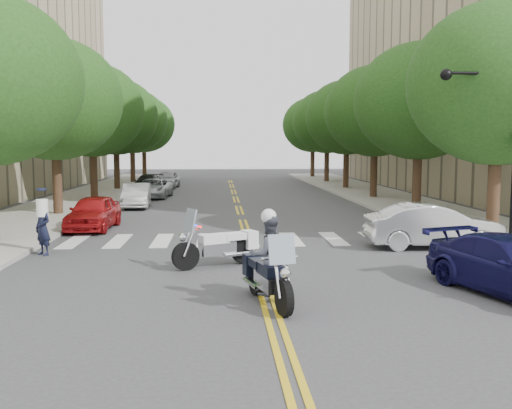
{
  "coord_description": "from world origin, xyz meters",
  "views": [
    {
      "loc": [
        -1.04,
        -13.81,
        3.39
      ],
      "look_at": [
        0.26,
        6.32,
        1.3
      ],
      "focal_mm": 40.0,
      "sensor_mm": 36.0,
      "label": 1
    }
  ],
  "objects": [
    {
      "name": "tree_r_3",
      "position": [
        8.8,
        30.0,
        5.55
      ],
      "size": [
        6.4,
        6.4,
        8.45
      ],
      "color": "#382316",
      "rests_on": "ground"
    },
    {
      "name": "sidewalk_left",
      "position": [
        -9.5,
        22.0,
        0.07
      ],
      "size": [
        5.0,
        60.0,
        0.15
      ],
      "primitive_type": "cube",
      "color": "#9E9991",
      "rests_on": "ground"
    },
    {
      "name": "motorcycle_parked",
      "position": [
        -0.95,
        2.08,
        0.59
      ],
      "size": [
        2.43,
        1.45,
        1.68
      ],
      "rotation": [
        0.0,
        0.0,
        2.04
      ],
      "color": "black",
      "rests_on": "ground"
    },
    {
      "name": "parked_car_c",
      "position": [
        -5.34,
        23.5,
        0.62
      ],
      "size": [
        2.4,
        4.61,
        1.24
      ],
      "primitive_type": "imported",
      "rotation": [
        0.0,
        0.0,
        -0.08
      ],
      "color": "#AAAEB1",
      "rests_on": "ground"
    },
    {
      "name": "sidewalk_right",
      "position": [
        9.5,
        22.0,
        0.07
      ],
      "size": [
        5.0,
        60.0,
        0.15
      ],
      "primitive_type": "cube",
      "color": "#9E9991",
      "rests_on": "ground"
    },
    {
      "name": "tree_l_1",
      "position": [
        -8.8,
        14.0,
        5.55
      ],
      "size": [
        6.4,
        6.4,
        8.45
      ],
      "color": "#382316",
      "rests_on": "ground"
    },
    {
      "name": "tree_l_2",
      "position": [
        -8.8,
        22.0,
        5.55
      ],
      "size": [
        6.4,
        6.4,
        8.45
      ],
      "color": "#382316",
      "rests_on": "ground"
    },
    {
      "name": "tree_r_2",
      "position": [
        8.8,
        22.0,
        5.55
      ],
      "size": [
        6.4,
        6.4,
        8.45
      ],
      "color": "#382316",
      "rests_on": "ground"
    },
    {
      "name": "motorcycle_police",
      "position": [
        -0.02,
        -1.83,
        0.91
      ],
      "size": [
        1.01,
        2.49,
        2.06
      ],
      "rotation": [
        0.0,
        0.0,
        3.39
      ],
      "color": "black",
      "rests_on": "ground"
    },
    {
      "name": "tree_r_4",
      "position": [
        8.8,
        38.0,
        5.55
      ],
      "size": [
        6.4,
        6.4,
        8.45
      ],
      "color": "#382316",
      "rests_on": "ground"
    },
    {
      "name": "parked_car_b",
      "position": [
        -5.6,
        17.71,
        0.66
      ],
      "size": [
        1.67,
        4.07,
        1.31
      ],
      "primitive_type": "imported",
      "rotation": [
        0.0,
        0.0,
        0.07
      ],
      "color": "silver",
      "rests_on": "ground"
    },
    {
      "name": "tree_l_3",
      "position": [
        -8.8,
        30.0,
        5.55
      ],
      "size": [
        6.4,
        6.4,
        8.45
      ],
      "color": "#382316",
      "rests_on": "ground"
    },
    {
      "name": "ground",
      "position": [
        0.0,
        0.0,
        0.0
      ],
      "size": [
        140.0,
        140.0,
        0.0
      ],
      "primitive_type": "plane",
      "color": "#38383A",
      "rests_on": "ground"
    },
    {
      "name": "tree_r_5",
      "position": [
        8.8,
        46.0,
        5.55
      ],
      "size": [
        6.4,
        6.4,
        8.45
      ],
      "color": "#382316",
      "rests_on": "ground"
    },
    {
      "name": "parked_car_d",
      "position": [
        -6.3,
        28.44,
        0.63
      ],
      "size": [
        2.17,
        4.48,
        1.26
      ],
      "primitive_type": "imported",
      "rotation": [
        0.0,
        0.0,
        -0.1
      ],
      "color": "black",
      "rests_on": "ground"
    },
    {
      "name": "officer_standing",
      "position": [
        -6.5,
        4.02,
        0.84
      ],
      "size": [
        0.73,
        0.7,
        1.68
      ],
      "primitive_type": "imported",
      "rotation": [
        0.0,
        0.0,
        -0.7
      ],
      "color": "black",
      "rests_on": "ground"
    },
    {
      "name": "tree_r_0",
      "position": [
        8.8,
        6.0,
        5.55
      ],
      "size": [
        6.4,
        6.4,
        8.45
      ],
      "color": "#382316",
      "rests_on": "ground"
    },
    {
      "name": "tree_l_5",
      "position": [
        -8.8,
        46.0,
        5.55
      ],
      "size": [
        6.4,
        6.4,
        8.45
      ],
      "color": "#382316",
      "rests_on": "ground"
    },
    {
      "name": "convertible",
      "position": [
        6.06,
        4.5,
        0.74
      ],
      "size": [
        4.55,
        1.79,
        1.47
      ],
      "primitive_type": "imported",
      "rotation": [
        0.0,
        0.0,
        1.52
      ],
      "color": "#BDBDC0",
      "rests_on": "ground"
    },
    {
      "name": "traffic_signal_pole",
      "position": [
        7.72,
        3.5,
        3.72
      ],
      "size": [
        2.82,
        0.42,
        6.0
      ],
      "color": "black",
      "rests_on": "ground"
    },
    {
      "name": "parked_car_a",
      "position": [
        -6.15,
        9.5,
        0.69
      ],
      "size": [
        1.81,
        4.14,
        1.39
      ],
      "primitive_type": "imported",
      "rotation": [
        0.0,
        0.0,
        -0.04
      ],
      "color": "#A51114",
      "rests_on": "ground"
    },
    {
      "name": "tree_l_4",
      "position": [
        -8.8,
        38.0,
        5.55
      ],
      "size": [
        6.4,
        6.4,
        8.45
      ],
      "color": "#382316",
      "rests_on": "ground"
    },
    {
      "name": "parked_car_e",
      "position": [
        -5.2,
        32.05,
        0.7
      ],
      "size": [
        1.98,
        4.23,
        1.4
      ],
      "primitive_type": "imported",
      "rotation": [
        0.0,
        0.0,
        -0.08
      ],
      "color": "#97979C",
      "rests_on": "ground"
    },
    {
      "name": "tree_r_1",
      "position": [
        8.8,
        14.0,
        5.55
      ],
      "size": [
        6.4,
        6.4,
        8.45
      ],
      "color": "#382316",
      "rests_on": "ground"
    }
  ]
}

